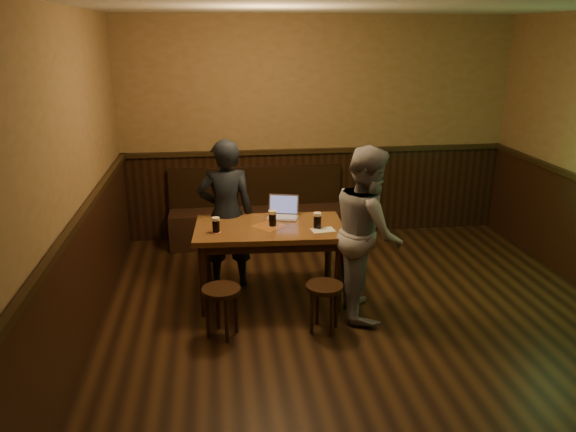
# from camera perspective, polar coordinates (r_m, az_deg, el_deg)

# --- Properties ---
(room) EXTENTS (5.04, 6.04, 2.84)m
(room) POSITION_cam_1_polar(r_m,az_deg,el_deg) (4.70, 9.14, 0.76)
(room) COLOR black
(room) RESTS_ON ground
(bench) EXTENTS (2.20, 0.50, 0.95)m
(bench) POSITION_cam_1_polar(r_m,az_deg,el_deg) (7.21, -3.17, -0.25)
(bench) COLOR black
(bench) RESTS_ON ground
(pub_table) EXTENTS (1.49, 0.91, 0.78)m
(pub_table) POSITION_cam_1_polar(r_m,az_deg,el_deg) (5.54, -1.90, -2.03)
(pub_table) COLOR #4E3116
(pub_table) RESTS_ON ground
(stool_left) EXTENTS (0.42, 0.42, 0.46)m
(stool_left) POSITION_cam_1_polar(r_m,az_deg,el_deg) (5.01, -6.78, -8.25)
(stool_left) COLOR black
(stool_left) RESTS_ON ground
(stool_right) EXTENTS (0.43, 0.43, 0.45)m
(stool_right) POSITION_cam_1_polar(r_m,az_deg,el_deg) (5.07, 3.72, -7.92)
(stool_right) COLOR black
(stool_right) RESTS_ON ground
(pint_left) EXTENTS (0.10, 0.10, 0.15)m
(pint_left) POSITION_cam_1_polar(r_m,az_deg,el_deg) (5.35, -7.33, -0.90)
(pint_left) COLOR maroon
(pint_left) RESTS_ON pub_table
(pint_mid) EXTENTS (0.10, 0.10, 0.16)m
(pint_mid) POSITION_cam_1_polar(r_m,az_deg,el_deg) (5.48, -1.59, -0.23)
(pint_mid) COLOR maroon
(pint_mid) RESTS_ON pub_table
(pint_right) EXTENTS (0.10, 0.10, 0.16)m
(pint_right) POSITION_cam_1_polar(r_m,az_deg,el_deg) (5.43, 3.00, -0.44)
(pint_right) COLOR maroon
(pint_right) RESTS_ON pub_table
(laptop) EXTENTS (0.36, 0.32, 0.22)m
(laptop) POSITION_cam_1_polar(r_m,az_deg,el_deg) (5.76, -0.53, 0.45)
(laptop) COLOR silver
(laptop) RESTS_ON pub_table
(menu) EXTENTS (0.24, 0.18, 0.00)m
(menu) POSITION_cam_1_polar(r_m,az_deg,el_deg) (5.40, 3.58, -1.42)
(menu) COLOR silver
(menu) RESTS_ON pub_table
(person_suit) EXTENTS (0.59, 0.40, 1.58)m
(person_suit) POSITION_cam_1_polar(r_m,az_deg,el_deg) (5.85, -6.30, 0.18)
(person_suit) COLOR black
(person_suit) RESTS_ON ground
(person_grey) EXTENTS (0.68, 0.84, 1.63)m
(person_grey) POSITION_cam_1_polar(r_m,az_deg,el_deg) (5.28, 8.08, -1.63)
(person_grey) COLOR gray
(person_grey) RESTS_ON ground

